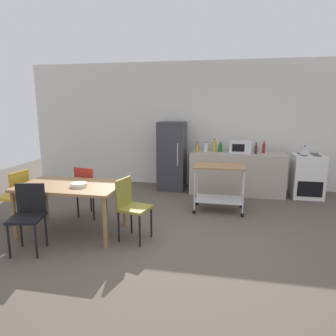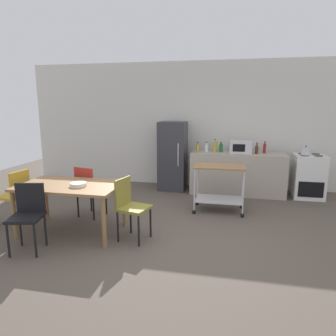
# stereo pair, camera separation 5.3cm
# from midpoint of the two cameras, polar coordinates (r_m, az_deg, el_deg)

# --- Properties ---
(ground_plane) EXTENTS (12.00, 12.00, 0.00)m
(ground_plane) POSITION_cam_midpoint_polar(r_m,az_deg,el_deg) (4.53, 1.49, -13.20)
(ground_plane) COLOR brown
(back_wall) EXTENTS (8.40, 0.12, 2.90)m
(back_wall) POSITION_cam_midpoint_polar(r_m,az_deg,el_deg) (7.29, 6.17, 8.00)
(back_wall) COLOR silver
(back_wall) RESTS_ON ground_plane
(kitchen_counter) EXTENTS (2.00, 0.64, 0.90)m
(kitchen_counter) POSITION_cam_midpoint_polar(r_m,az_deg,el_deg) (6.80, 13.03, -1.01)
(kitchen_counter) COLOR #A89E8E
(kitchen_counter) RESTS_ON ground_plane
(dining_table) EXTENTS (1.50, 0.90, 0.75)m
(dining_table) POSITION_cam_midpoint_polar(r_m,az_deg,el_deg) (4.78, -17.48, -3.85)
(dining_table) COLOR olive
(dining_table) RESTS_ON ground_plane
(chair_red) EXTENTS (0.49, 0.49, 0.89)m
(chair_red) POSITION_cam_midpoint_polar(r_m,az_deg,el_deg) (5.38, -14.32, -3.64)
(chair_red) COLOR #B72D23
(chair_red) RESTS_ON ground_plane
(chair_black) EXTENTS (0.48, 0.48, 0.89)m
(chair_black) POSITION_cam_midpoint_polar(r_m,az_deg,el_deg) (4.44, -24.46, -7.58)
(chair_black) COLOR black
(chair_black) RESTS_ON ground_plane
(chair_olive) EXTENTS (0.48, 0.48, 0.89)m
(chair_olive) POSITION_cam_midpoint_polar(r_m,az_deg,el_deg) (4.40, -6.76, -6.78)
(chair_olive) COLOR olive
(chair_olive) RESTS_ON ground_plane
(chair_mustard) EXTENTS (0.45, 0.45, 0.89)m
(chair_mustard) POSITION_cam_midpoint_polar(r_m,az_deg,el_deg) (5.46, -26.41, -4.29)
(chair_mustard) COLOR gold
(chair_mustard) RESTS_ON ground_plane
(stove_oven) EXTENTS (0.60, 0.61, 0.92)m
(stove_oven) POSITION_cam_midpoint_polar(r_m,az_deg,el_deg) (7.01, 24.97, -1.42)
(stove_oven) COLOR white
(stove_oven) RESTS_ON ground_plane
(refrigerator) EXTENTS (0.60, 0.63, 1.55)m
(refrigerator) POSITION_cam_midpoint_polar(r_m,az_deg,el_deg) (6.96, 1.12, 2.30)
(refrigerator) COLOR #333338
(refrigerator) RESTS_ON ground_plane
(kitchen_cart) EXTENTS (0.91, 0.57, 0.85)m
(kitchen_cart) POSITION_cam_midpoint_polar(r_m,az_deg,el_deg) (5.58, 9.86, -2.33)
(kitchen_cart) COLOR olive
(kitchen_cart) RESTS_ON ground_plane
(bottle_soy_sauce) EXTENTS (0.07, 0.07, 0.22)m
(bottle_soy_sauce) POSITION_cam_midpoint_polar(r_m,az_deg,el_deg) (6.73, 5.80, 3.74)
(bottle_soy_sauce) COLOR gold
(bottle_soy_sauce) RESTS_ON kitchen_counter
(bottle_sesame_oil) EXTENTS (0.08, 0.08, 0.22)m
(bottle_sesame_oil) POSITION_cam_midpoint_polar(r_m,az_deg,el_deg) (6.76, 7.44, 3.77)
(bottle_sesame_oil) COLOR silver
(bottle_sesame_oil) RESTS_ON kitchen_counter
(bottle_sparkling_water) EXTENTS (0.08, 0.08, 0.28)m
(bottle_sparkling_water) POSITION_cam_midpoint_polar(r_m,az_deg,el_deg) (6.80, 9.00, 4.01)
(bottle_sparkling_water) COLOR gold
(bottle_sparkling_water) RESTS_ON kitchen_counter
(bottle_soda) EXTENTS (0.08, 0.08, 0.21)m
(bottle_soda) POSITION_cam_midpoint_polar(r_m,az_deg,el_deg) (6.81, 10.10, 3.73)
(bottle_soda) COLOR #1E6628
(bottle_soda) RESTS_ON kitchen_counter
(microwave) EXTENTS (0.46, 0.35, 0.26)m
(microwave) POSITION_cam_midpoint_polar(r_m,az_deg,el_deg) (6.74, 13.66, 3.86)
(microwave) COLOR silver
(microwave) RESTS_ON kitchen_counter
(bottle_hot_sauce) EXTENTS (0.07, 0.07, 0.23)m
(bottle_hot_sauce) POSITION_cam_midpoint_polar(r_m,az_deg,el_deg) (6.74, 16.47, 3.38)
(bottle_hot_sauce) COLOR #4C2D19
(bottle_hot_sauce) RESTS_ON kitchen_counter
(bottle_vinegar) EXTENTS (0.06, 0.06, 0.26)m
(bottle_vinegar) POSITION_cam_midpoint_polar(r_m,az_deg,el_deg) (6.82, 17.83, 3.55)
(bottle_vinegar) COLOR maroon
(bottle_vinegar) RESTS_ON kitchen_counter
(fruit_bowl) EXTENTS (0.24, 0.24, 0.05)m
(fruit_bowl) POSITION_cam_midpoint_polar(r_m,az_deg,el_deg) (4.60, -16.11, -2.98)
(fruit_bowl) COLOR white
(fruit_bowl) RESTS_ON dining_table
(kettle) EXTENTS (0.24, 0.17, 0.19)m
(kettle) POSITION_cam_midpoint_polar(r_m,az_deg,el_deg) (6.79, 24.56, 2.95)
(kettle) COLOR silver
(kettle) RESTS_ON stove_oven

